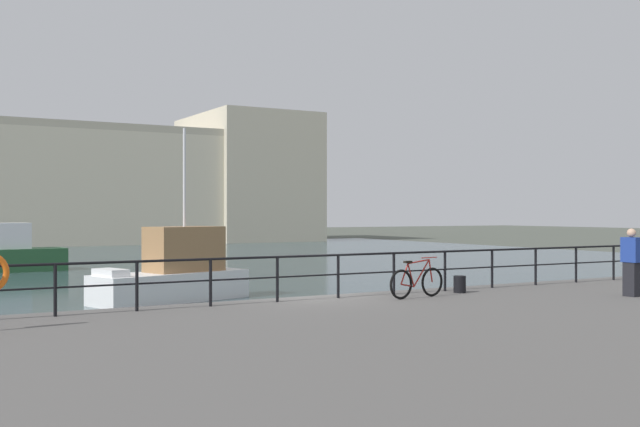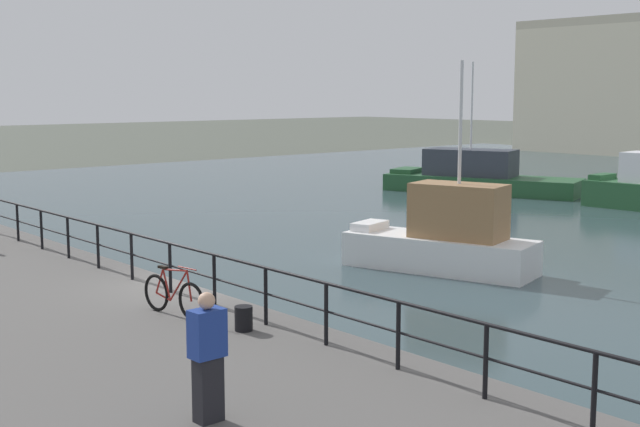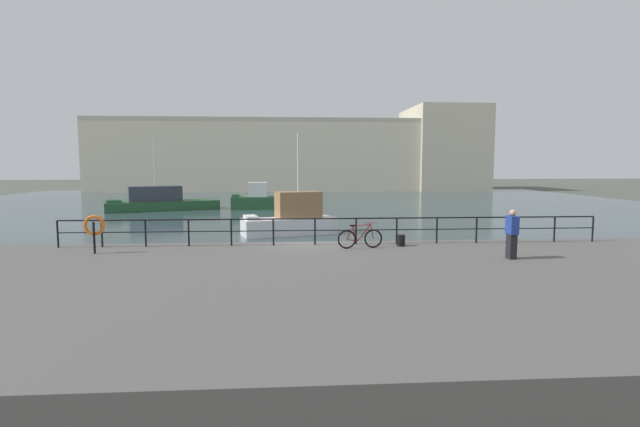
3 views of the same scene
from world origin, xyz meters
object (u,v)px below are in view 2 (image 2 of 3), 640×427
(moored_red_daysailer, at_px, (477,177))
(parked_bicycle, at_px, (173,295))
(standing_person, at_px, (208,356))
(mooring_bollard, at_px, (244,318))
(moored_cabin_cruiser, at_px, (445,238))

(moored_red_daysailer, bearing_deg, parked_bicycle, 97.86)
(parked_bicycle, height_order, standing_person, standing_person)
(moored_red_daysailer, distance_m, standing_person, 35.22)
(parked_bicycle, relative_size, mooring_bollard, 4.01)
(parked_bicycle, xyz_separation_m, standing_person, (4.83, -2.39, 0.47))
(moored_cabin_cruiser, relative_size, mooring_bollard, 13.77)
(moored_cabin_cruiser, bearing_deg, mooring_bollard, 96.02)
(moored_red_daysailer, height_order, moored_cabin_cruiser, moored_red_daysailer)
(moored_cabin_cruiser, relative_size, parked_bicycle, 3.44)
(moored_cabin_cruiser, bearing_deg, parked_bicycle, 86.93)
(moored_cabin_cruiser, distance_m, standing_person, 14.93)
(moored_cabin_cruiser, height_order, mooring_bollard, moored_cabin_cruiser)
(moored_cabin_cruiser, height_order, parked_bicycle, moored_cabin_cruiser)
(moored_cabin_cruiser, bearing_deg, moored_red_daysailer, -69.95)
(mooring_bollard, distance_m, standing_person, 4.25)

